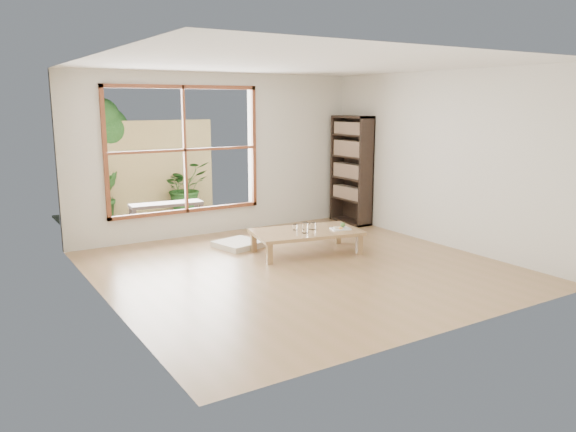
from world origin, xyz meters
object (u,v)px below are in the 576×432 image
Objects in this scene: low_table at (306,233)px; food_tray at (341,228)px; bookshelf at (351,170)px; garden_bench at (166,206)px.

low_table is 0.52m from food_tray.
bookshelf reaches higher than low_table.
food_tray is at bearing -132.16° from bookshelf.
low_table is 2.37m from bookshelf.
bookshelf reaches higher than garden_bench.
low_table is at bearing -144.45° from bookshelf.
garden_bench is (-1.08, 2.76, 0.07)m from low_table.
bookshelf reaches higher than food_tray.
low_table is at bearing -63.58° from garden_bench.
garden_bench is at bearing 153.95° from bookshelf.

